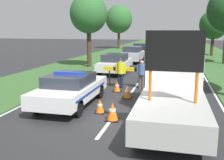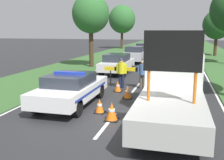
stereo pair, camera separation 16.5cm
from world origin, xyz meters
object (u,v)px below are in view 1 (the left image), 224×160
at_px(queued_car_suv_grey, 177,47).
at_px(roadside_tree_near_left, 119,19).
at_px(work_truck, 173,88).
at_px(police_officer, 120,71).
at_px(roadside_tree_far_left, 214,25).
at_px(traffic_cone_near_police, 194,91).
at_px(traffic_cone_centre_front, 117,86).
at_px(pedestrian_civilian, 142,72).
at_px(traffic_cone_near_truck, 127,92).
at_px(police_car, 71,89).
at_px(queued_car_sedan_silver, 133,54).
at_px(road_barrier, 134,71).
at_px(roadside_tree_near_right, 89,14).
at_px(traffic_cone_behind_barrier, 100,106).
at_px(queued_car_sedan_black, 141,49).
at_px(traffic_cone_lane_edge, 113,111).
at_px(queued_car_van_white, 115,63).

xyz_separation_m(queued_car_suv_grey, roadside_tree_near_left, (-9.66, 6.34, 4.10)).
distance_m(work_truck, police_officer, 5.31).
bearing_deg(roadside_tree_far_left, traffic_cone_near_police, -98.69).
distance_m(traffic_cone_centre_front, roadside_tree_far_left, 22.92).
xyz_separation_m(pedestrian_civilian, traffic_cone_near_truck, (-0.37, -2.20, -0.62)).
height_order(police_car, queued_car_sedan_silver, queued_car_sedan_silver).
xyz_separation_m(road_barrier, roadside_tree_near_right, (-5.04, 7.06, 3.53)).
height_order(police_car, traffic_cone_behind_barrier, police_car).
height_order(pedestrian_civilian, queued_car_suv_grey, queued_car_suv_grey).
bearing_deg(queued_car_sedan_silver, queued_car_suv_grey, -109.12).
height_order(queued_car_suv_grey, roadside_tree_far_left, roadside_tree_far_left).
bearing_deg(queued_car_suv_grey, roadside_tree_near_right, 66.14).
xyz_separation_m(police_car, police_officer, (1.32, 3.79, 0.24)).
bearing_deg(queued_car_sedan_black, queued_car_sedan_silver, 90.68).
height_order(road_barrier, traffic_cone_behind_barrier, road_barrier).
relative_size(traffic_cone_lane_edge, roadside_tree_near_right, 0.11).
bearing_deg(queued_car_van_white, queued_car_sedan_silver, -91.05).
xyz_separation_m(road_barrier, traffic_cone_behind_barrier, (-0.54, -4.96, -0.65)).
xyz_separation_m(traffic_cone_centre_front, roadside_tree_far_left, (7.13, 21.51, 3.50)).
distance_m(queued_car_van_white, roadside_tree_far_left, 18.21).
bearing_deg(traffic_cone_lane_edge, work_truck, 20.92).
height_order(police_car, queued_car_suv_grey, queued_car_suv_grey).
xyz_separation_m(road_barrier, traffic_cone_near_police, (3.15, -1.43, -0.67)).
height_order(traffic_cone_centre_front, queued_car_sedan_black, queued_car_sedan_black).
xyz_separation_m(work_truck, queued_car_van_white, (-4.28, 9.27, -0.35)).
distance_m(queued_car_sedan_silver, roadside_tree_far_left, 12.55).
height_order(queued_car_sedan_black, roadside_tree_near_right, roadside_tree_near_right).
relative_size(traffic_cone_near_truck, queued_car_sedan_black, 0.13).
xyz_separation_m(road_barrier, roadside_tree_near_left, (-7.44, 29.80, 4.00)).
distance_m(pedestrian_civilian, traffic_cone_near_police, 2.99).
height_order(queued_car_van_white, roadside_tree_near_right, roadside_tree_near_right).
bearing_deg(traffic_cone_centre_front, police_car, -114.94).
bearing_deg(traffic_cone_behind_barrier, traffic_cone_near_truck, 75.95).
distance_m(traffic_cone_near_truck, queued_car_suv_grey, 26.09).
distance_m(traffic_cone_lane_edge, queued_car_van_white, 10.30).
height_order(road_barrier, pedestrian_civilian, pedestrian_civilian).
relative_size(police_officer, roadside_tree_near_left, 0.22).
height_order(traffic_cone_near_police, traffic_cone_lane_edge, traffic_cone_lane_edge).
bearing_deg(traffic_cone_near_police, queued_car_sedan_black, 104.98).
distance_m(road_barrier, traffic_cone_lane_edge, 5.71).
bearing_deg(traffic_cone_centre_front, queued_car_suv_grey, 83.33).
distance_m(work_truck, traffic_cone_near_police, 3.70).
bearing_deg(traffic_cone_near_truck, pedestrian_civilian, 80.35).
height_order(work_truck, traffic_cone_behind_barrier, work_truck).
bearing_deg(road_barrier, pedestrian_civilian, -33.64).
height_order(police_car, traffic_cone_near_police, police_car).
xyz_separation_m(traffic_cone_centre_front, queued_car_sedan_black, (-1.38, 19.39, 0.53)).
bearing_deg(traffic_cone_lane_edge, roadside_tree_near_right, 112.10).
bearing_deg(road_barrier, roadside_tree_near_right, 128.79).
distance_m(traffic_cone_centre_front, traffic_cone_lane_edge, 4.41).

